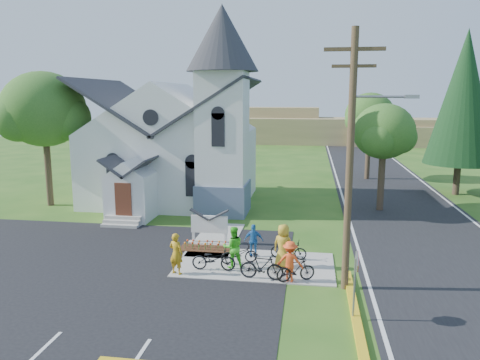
% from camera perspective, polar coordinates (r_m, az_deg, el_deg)
% --- Properties ---
extents(ground, '(120.00, 120.00, 0.00)m').
position_cam_1_polar(ground, '(21.19, -2.37, -10.59)').
color(ground, '#285518').
rests_on(ground, ground).
extents(parking_lot, '(20.00, 16.00, 0.02)m').
position_cam_1_polar(parking_lot, '(21.85, -22.11, -10.68)').
color(parking_lot, black).
rests_on(parking_lot, ground).
extents(road, '(8.00, 90.00, 0.02)m').
position_cam_1_polar(road, '(35.78, 18.38, -2.41)').
color(road, black).
rests_on(road, ground).
extents(sidewalk, '(7.00, 4.00, 0.05)m').
position_cam_1_polar(sidewalk, '(21.43, 1.90, -10.28)').
color(sidewalk, '#A39E93').
rests_on(sidewalk, ground).
extents(church, '(12.35, 12.00, 13.00)m').
position_cam_1_polar(church, '(33.31, -7.65, 6.24)').
color(church, white).
rests_on(church, ground).
extents(church_sign, '(2.20, 0.40, 1.70)m').
position_cam_1_polar(church_sign, '(24.08, -3.75, -5.45)').
color(church_sign, '#A39E93').
rests_on(church_sign, ground).
extents(flower_bed, '(2.60, 1.10, 0.07)m').
position_cam_1_polar(flower_bed, '(23.53, -4.19, -8.36)').
color(flower_bed, '#3B1C10').
rests_on(flower_bed, ground).
extents(utility_pole, '(3.45, 0.28, 10.00)m').
position_cam_1_polar(utility_pole, '(18.12, 13.48, 3.20)').
color(utility_pole, '#433321').
rests_on(utility_pole, ground).
extents(stop_sign, '(0.11, 0.76, 2.48)m').
position_cam_1_polar(stop_sign, '(16.36, 13.98, -10.67)').
color(stop_sign, gray).
rests_on(stop_sign, ground).
extents(tree_lot_corner, '(5.60, 5.60, 9.15)m').
position_cam_1_polar(tree_lot_corner, '(34.41, -22.80, 7.93)').
color(tree_lot_corner, '#392B1F').
rests_on(tree_lot_corner, ground).
extents(tree_road_near, '(4.00, 4.00, 7.05)m').
position_cam_1_polar(tree_road_near, '(31.86, 17.13, 5.62)').
color(tree_road_near, '#392B1F').
rests_on(tree_road_near, ground).
extents(tree_road_mid, '(4.40, 4.40, 7.80)m').
position_cam_1_polar(tree_road_mid, '(43.77, 15.55, 7.60)').
color(tree_road_mid, '#392B1F').
rests_on(tree_road_mid, ground).
extents(conifer, '(5.20, 5.20, 12.40)m').
position_cam_1_polar(conifer, '(39.06, 25.59, 9.06)').
color(conifer, '#392B1F').
rests_on(conifer, ground).
extents(distant_hills, '(61.00, 10.00, 5.60)m').
position_cam_1_polar(distant_hills, '(75.95, 8.29, 6.13)').
color(distant_hills, olive).
rests_on(distant_hills, ground).
extents(cyclist_0, '(0.76, 0.62, 1.79)m').
position_cam_1_polar(cyclist_0, '(20.22, -7.79, -8.87)').
color(cyclist_0, '#BF8D16').
rests_on(cyclist_0, sidewalk).
extents(bike_0, '(1.93, 0.73, 1.00)m').
position_cam_1_polar(bike_0, '(20.59, -3.23, -9.60)').
color(bike_0, black).
rests_on(bike_0, sidewalk).
extents(cyclist_1, '(1.08, 0.96, 1.86)m').
position_cam_1_polar(cyclist_1, '(20.74, -0.85, -8.18)').
color(cyclist_1, '#44D027').
rests_on(cyclist_1, sidewalk).
extents(bike_1, '(1.88, 0.69, 1.10)m').
position_cam_1_polar(bike_1, '(19.59, 2.66, -10.49)').
color(bike_1, black).
rests_on(bike_1, sidewalk).
extents(cyclist_2, '(0.93, 0.43, 1.56)m').
position_cam_1_polar(cyclist_2, '(22.14, 1.68, -7.38)').
color(cyclist_2, '#2266AE').
rests_on(cyclist_2, sidewalk).
extents(bike_2, '(1.76, 1.12, 0.87)m').
position_cam_1_polar(bike_2, '(21.39, -0.11, -8.99)').
color(bike_2, black).
rests_on(bike_2, sidewalk).
extents(cyclist_3, '(1.16, 0.76, 1.69)m').
position_cam_1_polar(cyclist_3, '(19.42, 6.12, -9.82)').
color(cyclist_3, '#F84B1B').
rests_on(cyclist_3, sidewalk).
extents(bike_3, '(1.71, 1.08, 1.00)m').
position_cam_1_polar(bike_3, '(19.53, 6.80, -10.79)').
color(bike_3, black).
rests_on(bike_3, sidewalk).
extents(cyclist_4, '(1.12, 0.94, 1.95)m').
position_cam_1_polar(cyclist_4, '(20.84, 5.29, -8.00)').
color(cyclist_4, gold).
rests_on(cyclist_4, sidewalk).
extents(bike_4, '(1.74, 0.77, 0.88)m').
position_cam_1_polar(bike_4, '(22.05, 5.94, -8.43)').
color(bike_4, black).
rests_on(bike_4, sidewalk).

